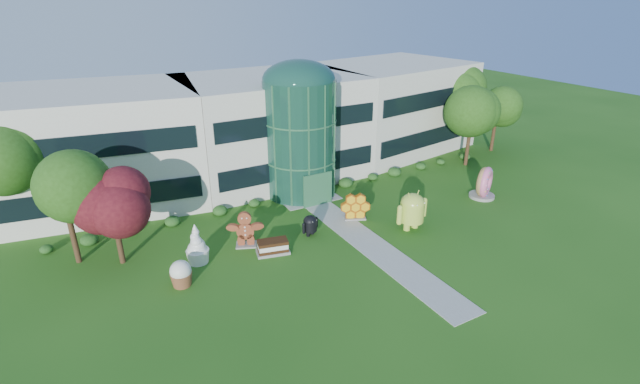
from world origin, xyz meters
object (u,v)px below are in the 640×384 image
android_green (412,208)px  gingerbread (245,229)px  donut (484,182)px  android_black (310,224)px

android_green → gingerbread: (-11.67, 3.69, -0.35)m
donut → gingerbread: size_ratio=0.98×
donut → android_black: bearing=146.6°
gingerbread → android_black: bearing=12.8°
donut → gingerbread: donut is taller
android_black → gingerbread: size_ratio=0.64×
android_black → gingerbread: (-4.63, 0.86, 0.40)m
donut → gingerbread: (-20.77, 2.20, -0.09)m
android_black → donut: 16.20m
android_black → donut: size_ratio=0.65×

